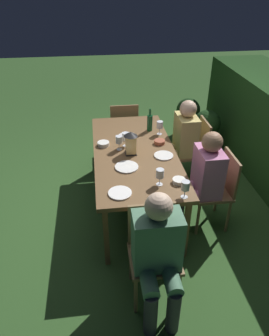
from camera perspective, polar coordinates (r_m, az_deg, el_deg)
The scene contains 25 objects.
ground_plane at distance 4.00m, azimuth 0.00°, elevation -6.38°, with size 16.00×16.00×0.00m, color #2D5123.
dining_table at distance 3.60m, azimuth 0.00°, elevation 2.32°, with size 1.94×0.91×0.75m.
chair_side_right_b at distance 3.56m, azimuth 14.61°, elevation -3.33°, with size 0.42×0.40×0.87m.
person_in_pink at distance 3.41m, azimuth 11.89°, elevation -1.54°, with size 0.38×0.47×1.15m.
chair_side_right_a at distance 4.25m, azimuth 10.64°, elevation 3.45°, with size 0.42×0.40×0.87m.
person_in_mustard at distance 4.13m, azimuth 8.25°, elevation 5.15°, with size 0.38×0.47×1.15m.
chair_head_far at distance 2.78m, azimuth 3.35°, elevation -14.13°, with size 0.40×0.42×0.87m.
person_in_green at distance 2.54m, azimuth 4.28°, elevation -14.93°, with size 0.48×0.38×1.15m.
chair_head_near at distance 4.78m, azimuth -1.91°, elevation 7.35°, with size 0.40×0.42×0.87m.
lantern_centerpiece at distance 3.46m, azimuth -0.69°, elevation 4.75°, with size 0.15×0.15×0.27m.
green_bottle_on_table at distance 4.01m, azimuth 2.75°, elevation 8.16°, with size 0.07×0.07×0.29m.
wine_glass_a at distance 3.63m, azimuth -1.65°, elevation 5.60°, with size 0.08×0.08×0.17m.
wine_glass_b at distance 3.56m, azimuth -2.79°, elevation 4.99°, with size 0.08×0.08×0.17m.
wine_glass_c at distance 2.84m, azimuth 9.10°, elevation -3.28°, with size 0.08×0.08×0.17m.
wine_glass_d at distance 2.97m, azimuth 4.58°, elevation -1.11°, with size 0.08×0.08×0.17m.
wine_glass_e at distance 3.92m, azimuth 4.56°, elevation 7.62°, with size 0.08×0.08×0.17m.
plate_a at distance 3.49m, azimuth 5.24°, elevation 2.23°, with size 0.21×0.21×0.01m, color white.
plate_b at distance 3.28m, azimuth -1.41°, elevation 0.20°, with size 0.24×0.24×0.01m, color white.
plate_c at distance 2.91m, azimuth -2.62°, elevation -4.50°, with size 0.22×0.22×0.01m, color white.
plate_d at distance 3.88m, azimuth -1.29°, elevation 5.66°, with size 0.23×0.23×0.01m, color silver.
bowl_olives at distance 3.70m, azimuth -5.61°, elevation 4.35°, with size 0.14×0.14×0.05m.
bowl_bread at distance 3.07m, azimuth 7.97°, elevation -2.28°, with size 0.13×0.13×0.04m.
bowl_salad at distance 3.74m, azimuth 4.52°, elevation 4.71°, with size 0.13×0.13×0.04m.
potted_plant_by_hedge at distance 5.62m, azimuth 9.52°, elevation 9.25°, with size 0.40×0.40×0.64m.
potted_plant_corner at distance 5.07m, azimuth 12.76°, elevation 7.08°, with size 0.41×0.41×0.69m.
Camera 1 is at (3.09, -0.40, 2.50)m, focal length 34.00 mm.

